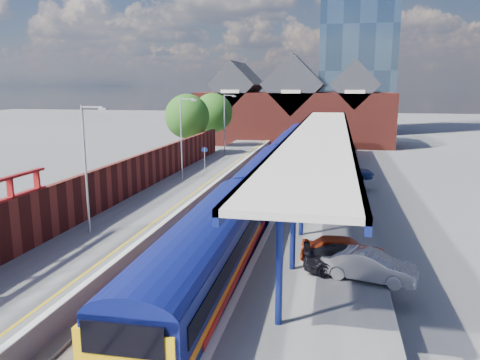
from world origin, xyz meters
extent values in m
plane|color=#5B5B5E|center=(0.00, 30.00, 0.00)|extent=(240.00, 240.00, 0.00)
cube|color=#473D33|center=(0.00, 20.00, 0.03)|extent=(6.00, 76.00, 0.06)
cube|color=slate|center=(-2.22, 20.00, 0.12)|extent=(0.07, 76.00, 0.14)
cube|color=slate|center=(-0.78, 20.00, 0.12)|extent=(0.07, 76.00, 0.14)
cube|color=slate|center=(0.78, 20.00, 0.12)|extent=(0.07, 76.00, 0.14)
cube|color=slate|center=(2.22, 20.00, 0.12)|extent=(0.07, 76.00, 0.14)
cube|color=#565659|center=(-5.50, 20.00, 0.50)|extent=(5.00, 76.00, 1.00)
cube|color=#565659|center=(6.00, 20.00, 0.50)|extent=(6.00, 76.00, 1.00)
cube|color=silver|center=(-3.15, 20.00, 1.02)|extent=(0.30, 76.00, 0.05)
cube|color=silver|center=(3.15, 20.00, 1.02)|extent=(0.30, 76.00, 0.05)
cube|color=yellow|center=(-3.75, 20.00, 1.01)|extent=(0.14, 76.00, 0.01)
cube|color=#0C1357|center=(1.50, 1.54, 1.90)|extent=(3.05, 16.04, 2.50)
cube|color=#0C1357|center=(1.50, 1.54, 3.15)|extent=(3.05, 16.04, 0.60)
cube|color=#0C1357|center=(1.50, 18.14, 1.90)|extent=(3.05, 16.04, 2.50)
cube|color=#0C1357|center=(1.50, 18.14, 3.15)|extent=(3.05, 16.04, 0.60)
cube|color=#0C1357|center=(1.50, 34.74, 1.90)|extent=(3.05, 16.04, 2.50)
cube|color=#0C1357|center=(1.50, 34.74, 3.15)|extent=(3.05, 16.04, 0.60)
cube|color=#0C1357|center=(1.50, 51.34, 1.90)|extent=(3.05, 16.04, 2.50)
cube|color=#0C1357|center=(1.50, 51.34, 3.15)|extent=(3.05, 16.04, 0.60)
cube|color=black|center=(0.08, 26.44, 2.35)|extent=(0.04, 60.54, 0.70)
cube|color=orange|center=(0.07, 26.44, 1.55)|extent=(0.03, 55.27, 0.30)
cube|color=red|center=(0.06, 26.44, 1.30)|extent=(0.03, 55.27, 0.30)
cube|color=black|center=(1.50, -6.48, 2.55)|extent=(2.30, 0.20, 0.90)
cube|color=black|center=(1.50, 56.94, 0.30)|extent=(2.00, 2.40, 0.60)
cylinder|color=navy|center=(5.00, -2.00, 3.10)|extent=(0.24, 0.24, 4.20)
cylinder|color=navy|center=(5.00, 3.00, 3.10)|extent=(0.24, 0.24, 4.20)
cylinder|color=navy|center=(5.00, 8.00, 3.10)|extent=(0.24, 0.24, 4.20)
cylinder|color=navy|center=(5.00, 13.00, 3.10)|extent=(0.24, 0.24, 4.20)
cylinder|color=navy|center=(5.00, 18.00, 3.10)|extent=(0.24, 0.24, 4.20)
cylinder|color=navy|center=(5.00, 23.00, 3.10)|extent=(0.24, 0.24, 4.20)
cylinder|color=navy|center=(5.00, 28.00, 3.10)|extent=(0.24, 0.24, 4.20)
cylinder|color=navy|center=(5.00, 33.00, 3.10)|extent=(0.24, 0.24, 4.20)
cylinder|color=navy|center=(5.00, 38.00, 3.10)|extent=(0.24, 0.24, 4.20)
cylinder|color=navy|center=(5.00, 43.00, 3.10)|extent=(0.24, 0.24, 4.20)
cube|color=beige|center=(5.50, 22.00, 5.35)|extent=(4.50, 52.00, 0.25)
cube|color=navy|center=(3.35, 22.00, 5.20)|extent=(0.20, 52.00, 0.55)
cube|color=navy|center=(7.65, 22.00, 5.20)|extent=(0.20, 52.00, 0.55)
cylinder|color=#A5A8AA|center=(-6.50, 6.00, 4.50)|extent=(0.12, 0.12, 7.00)
cube|color=#A5A8AA|center=(-5.90, 6.00, 7.90)|extent=(1.20, 0.08, 0.08)
cube|color=#A5A8AA|center=(-5.30, 6.00, 7.80)|extent=(0.45, 0.18, 0.12)
cylinder|color=#A5A8AA|center=(-6.50, 22.00, 4.50)|extent=(0.12, 0.12, 7.00)
cube|color=#A5A8AA|center=(-5.90, 22.00, 7.90)|extent=(1.20, 0.08, 0.08)
cube|color=#A5A8AA|center=(-5.30, 22.00, 7.80)|extent=(0.45, 0.18, 0.12)
cylinder|color=#A5A8AA|center=(-6.50, 38.00, 4.50)|extent=(0.12, 0.12, 7.00)
cube|color=#A5A8AA|center=(-5.90, 38.00, 7.90)|extent=(1.20, 0.08, 0.08)
cube|color=#A5A8AA|center=(-5.30, 38.00, 7.80)|extent=(0.45, 0.18, 0.12)
cylinder|color=#A5A8AA|center=(-5.00, 24.00, 2.25)|extent=(0.08, 0.08, 2.50)
cube|color=#0C194C|center=(-5.00, 24.00, 3.30)|extent=(0.55, 0.06, 0.35)
cube|color=maroon|center=(-8.10, 14.00, 2.40)|extent=(0.35, 50.00, 2.80)
cube|color=maroon|center=(-8.10, 2.00, 4.30)|extent=(0.30, 0.12, 1.00)
cube|color=maroon|center=(-8.10, 4.00, 4.30)|extent=(0.30, 0.12, 1.00)
cube|color=maroon|center=(0.00, 58.00, 4.00)|extent=(30.00, 12.00, 8.00)
cube|color=#232328|center=(-9.00, 58.00, 9.20)|extent=(7.13, 12.00, 7.13)
cube|color=#232328|center=(0.00, 58.00, 9.20)|extent=(9.16, 12.00, 9.16)
cube|color=#232328|center=(9.00, 58.00, 9.20)|extent=(7.13, 12.00, 7.13)
cube|color=beige|center=(-9.00, 51.95, 8.20)|extent=(2.80, 0.15, 0.50)
cube|color=beige|center=(0.00, 51.95, 8.20)|extent=(2.80, 0.15, 0.50)
cube|color=beige|center=(9.00, 51.95, 8.20)|extent=(2.80, 0.15, 0.50)
cube|color=#455D76|center=(10.00, 80.00, 20.00)|extent=(14.00, 14.00, 40.00)
cylinder|color=#382314|center=(-10.50, 36.00, 2.00)|extent=(0.44, 0.44, 4.00)
sphere|color=#1D4E14|center=(-10.50, 36.00, 5.50)|extent=(5.20, 5.20, 5.20)
sphere|color=#1D4E14|center=(-9.70, 35.50, 4.80)|extent=(3.20, 3.20, 3.20)
cylinder|color=#382314|center=(-9.50, 44.00, 2.00)|extent=(0.44, 0.44, 4.00)
sphere|color=#1D4E14|center=(-9.50, 44.00, 5.50)|extent=(5.20, 5.20, 5.20)
sphere|color=#1D4E14|center=(-8.70, 43.50, 4.80)|extent=(3.20, 3.20, 3.20)
imported|color=#A02E0D|center=(7.21, 4.07, 1.66)|extent=(3.85, 1.56, 1.31)
imported|color=#9A999E|center=(8.25, 2.43, 1.63)|extent=(4.06, 2.24, 1.27)
imported|color=black|center=(7.52, 3.04, 1.59)|extent=(4.20, 2.02, 1.18)
imported|color=navy|center=(7.85, 24.69, 1.61)|extent=(4.71, 2.87, 1.22)
camera|label=1|loc=(6.69, -16.65, 8.97)|focal=35.00mm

